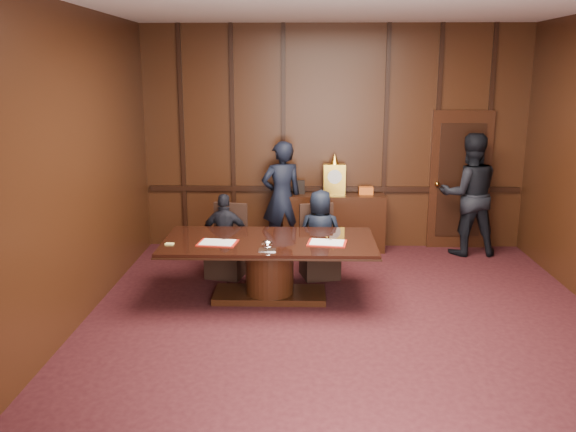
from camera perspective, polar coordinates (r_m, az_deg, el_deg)
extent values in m
plane|color=black|center=(6.75, 5.56, -11.07)|extent=(7.00, 7.00, 0.00)
cube|color=black|center=(9.69, 4.35, 7.24)|extent=(6.00, 0.04, 3.50)
cube|color=black|center=(2.87, 11.24, -8.20)|extent=(6.00, 0.04, 3.50)
cube|color=black|center=(6.70, -20.64, 3.62)|extent=(0.04, 7.00, 3.50)
cube|color=black|center=(9.78, 4.27, 2.55)|extent=(5.90, 0.05, 0.08)
cube|color=black|center=(10.05, 15.78, 3.24)|extent=(0.95, 0.06, 2.20)
sphere|color=gold|center=(9.90, 13.78, 2.92)|extent=(0.08, 0.08, 0.08)
cube|color=black|center=(9.69, 4.28, -0.59)|extent=(1.60, 0.45, 0.90)
cube|color=black|center=(9.79, 0.14, -2.95)|extent=(0.12, 0.40, 0.06)
cube|color=black|center=(9.86, 8.31, -2.98)|extent=(0.12, 0.40, 0.06)
cube|color=gold|center=(9.54, 4.35, 3.44)|extent=(0.34, 0.18, 0.48)
cylinder|color=white|center=(9.43, 4.39, 3.69)|extent=(0.22, 0.03, 0.22)
cone|color=gold|center=(9.49, 4.39, 5.34)|extent=(0.14, 0.14, 0.16)
cube|color=black|center=(9.57, 1.04, 2.71)|extent=(0.18, 0.04, 0.22)
cube|color=orange|center=(9.63, 7.30, 2.37)|extent=(0.22, 0.12, 0.12)
cube|color=black|center=(7.74, -1.72, -7.39)|extent=(1.40, 0.60, 0.08)
cylinder|color=black|center=(7.63, -1.74, -4.93)|extent=(0.60, 0.60, 0.62)
cube|color=black|center=(7.53, -1.76, -2.62)|extent=(2.62, 1.32, 0.02)
cube|color=black|center=(7.53, -1.76, -2.47)|extent=(2.60, 1.30, 0.06)
cube|color=#B11A10|center=(7.41, -6.60, -2.52)|extent=(0.50, 0.38, 0.01)
cube|color=white|center=(7.41, -6.60, -2.45)|extent=(0.43, 0.33, 0.01)
cube|color=#B11A10|center=(7.38, 3.67, -2.53)|extent=(0.50, 0.39, 0.01)
cube|color=white|center=(7.38, 3.67, -2.46)|extent=(0.44, 0.34, 0.01)
cube|color=white|center=(7.08, -1.96, -3.19)|extent=(0.20, 0.14, 0.01)
ellipsoid|color=white|center=(7.07, -1.96, -2.74)|extent=(0.13, 0.13, 0.10)
cube|color=#EEDF74|center=(7.46, -11.03, -2.58)|extent=(0.10, 0.08, 0.01)
cube|color=black|center=(8.54, -5.79, -4.09)|extent=(0.58, 0.58, 0.46)
cube|color=black|center=(8.60, -5.38, -0.57)|extent=(0.48, 0.17, 0.55)
cylinder|color=black|center=(8.41, -7.30, -5.23)|extent=(0.04, 0.04, 0.23)
cylinder|color=black|center=(8.74, -4.31, -4.43)|extent=(0.04, 0.04, 0.23)
cube|color=black|center=(8.48, 2.99, -4.17)|extent=(0.58, 0.58, 0.46)
cube|color=black|center=(8.54, 2.66, -0.62)|extent=(0.48, 0.17, 0.55)
cylinder|color=black|center=(8.32, 1.63, -5.34)|extent=(0.04, 0.04, 0.23)
cylinder|color=black|center=(8.71, 4.26, -4.50)|extent=(0.04, 0.04, 0.23)
imported|color=black|center=(8.39, -5.89, -1.87)|extent=(0.69, 0.30, 1.17)
imported|color=black|center=(8.32, 3.03, -1.74)|extent=(0.64, 0.45, 1.23)
imported|color=black|center=(9.43, -0.59, 1.74)|extent=(0.75, 0.61, 1.76)
imported|color=black|center=(9.75, 16.58, 1.94)|extent=(0.94, 0.75, 1.88)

